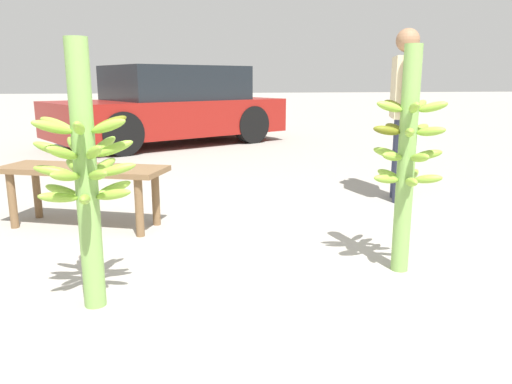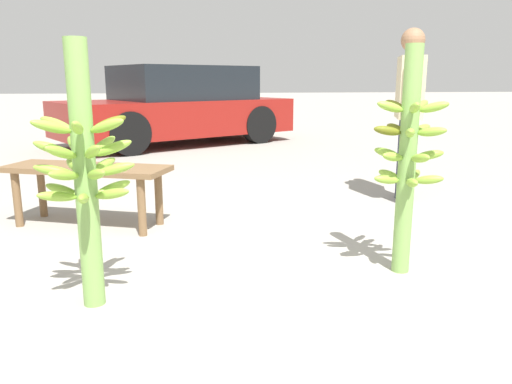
# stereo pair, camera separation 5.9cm
# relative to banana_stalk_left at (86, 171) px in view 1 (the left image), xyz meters

# --- Properties ---
(ground_plane) EXTENTS (80.00, 80.00, 0.00)m
(ground_plane) POSITION_rel_banana_stalk_left_xyz_m (0.91, -0.29, -0.69)
(ground_plane) COLOR #9E998E
(banana_stalk_left) EXTENTS (0.48, 0.48, 1.30)m
(banana_stalk_left) POSITION_rel_banana_stalk_left_xyz_m (0.00, 0.00, 0.00)
(banana_stalk_left) COLOR #7AA851
(banana_stalk_left) RESTS_ON ground_plane
(banana_stalk_center) EXTENTS (0.41, 0.41, 1.30)m
(banana_stalk_center) POSITION_rel_banana_stalk_left_xyz_m (1.72, 0.19, 0.01)
(banana_stalk_center) COLOR #7AA851
(banana_stalk_center) RESTS_ON ground_plane
(vendor_person) EXTENTS (0.34, 0.68, 1.55)m
(vendor_person) POSITION_rel_banana_stalk_left_xyz_m (2.49, 1.85, 0.22)
(vendor_person) COLOR #2D334C
(vendor_person) RESTS_ON ground_plane
(market_bench) EXTENTS (1.32, 0.85, 0.47)m
(market_bench) POSITION_rel_banana_stalk_left_xyz_m (-0.27, 1.44, -0.29)
(market_bench) COLOR brown
(market_bench) RESTS_ON ground_plane
(parked_car) EXTENTS (4.26, 3.40, 1.33)m
(parked_car) POSITION_rel_banana_stalk_left_xyz_m (0.41, 6.43, -0.04)
(parked_car) COLOR maroon
(parked_car) RESTS_ON ground_plane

